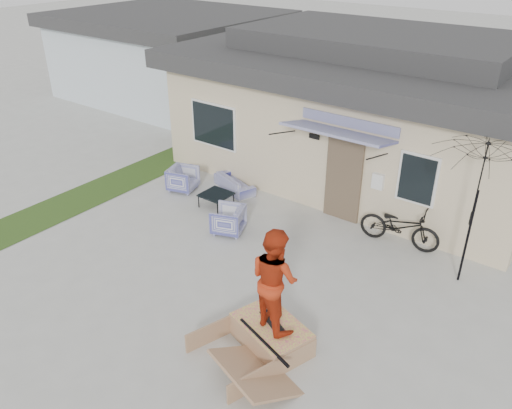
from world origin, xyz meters
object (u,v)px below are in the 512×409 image
Objects in this scene: loveseat at (234,180)px; skateboard at (274,323)px; skater at (274,277)px; armchair_right at (228,218)px; skate_ramp at (271,334)px; armchair_left at (183,178)px; coffee_table at (216,200)px; patio_umbrella at (475,207)px; bicycle at (400,222)px.

loveseat is 6.21m from skateboard.
skater reaches higher than loveseat.
armchair_right is 0.42× the size of skate_ramp.
coffee_table is at bearing -114.72° from armchair_left.
armchair_right is at bearing 158.68° from skate_ramp.
coffee_table is at bearing 168.30° from skateboard.
patio_umbrella is 4.38m from skater.
armchair_left is at bearing 174.52° from skateboard.
skate_ramp is 2.41× the size of skateboard.
patio_umbrella is 1.45× the size of skate_ramp.
bicycle reaches higher than coffee_table.
patio_umbrella is 4.56m from skateboard.
armchair_left is 0.29× the size of patio_umbrella.
armchair_right is at bearing -36.93° from coffee_table.
skate_ramp is (4.40, -4.41, -0.06)m from loveseat.
armchair_left reaches higher than coffee_table.
armchair_left is 0.42× the size of skate_ramp.
armchair_right is at bearing 145.93° from loveseat.
coffee_table is (1.38, -0.19, -0.19)m from armchair_left.
armchair_left is at bearing 165.62° from skate_ramp.
armchair_right is (2.48, -1.01, -0.00)m from armchair_left.
bicycle is (6.01, 0.92, 0.22)m from armchair_left.
bicycle is at bearing 161.01° from patio_umbrella.
skater reaches higher than patio_umbrella.
armchair_left is at bearing 58.24° from loveseat.
skater is at bearing -139.15° from armchair_left.
skate_ramp is 0.25m from skateboard.
armchair_left reaches higher than armchair_right.
loveseat is 1.93× the size of armchair_right.
skateboard is (4.17, -3.30, 0.29)m from coffee_table.
skate_ramp reaches higher than coffee_table.
loveseat is 1.95× the size of coffee_table.
coffee_table is 0.99× the size of skateboard.
patio_umbrella reaches higher than loveseat.
loveseat is at bearing -165.69° from armchair_right.
armchair_right is 5.48m from patio_umbrella.
bicycle reaches higher than armchair_right.
patio_umbrella reaches higher than armchair_right.
armchair_right is (1.33, -1.89, 0.09)m from loveseat.
loveseat is at bearing -27.18° from skater.
bicycle is 0.72× the size of patio_umbrella.
coffee_table is at bearing 97.56° from bicycle.
loveseat is 6.32m from skater.
armchair_left is 6.08m from bicycle.
coffee_table is 0.28× the size of patio_umbrella.
coffee_table is 5.33m from skateboard.
armchair_right is 4.09m from skater.
bicycle is 4.44m from skateboard.
bicycle is 1.04× the size of skate_ramp.
skater is at bearing -63.34° from skateboard.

